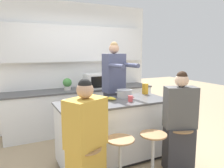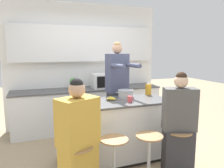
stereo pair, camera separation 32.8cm
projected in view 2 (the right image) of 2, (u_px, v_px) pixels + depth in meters
The scene contains 18 objects.
ground_plane at pixel (114, 160), 3.40m from camera, with size 16.00×16.00×0.00m, color tan.
wall_back at pixel (85, 57), 4.84m from camera, with size 3.39×0.22×2.70m.
back_counter at pixel (89, 108), 4.73m from camera, with size 3.15×0.62×0.88m.
kitchen_island at pixel (114, 131), 3.33m from camera, with size 1.71×0.70×0.94m.
bar_stool_center_left at pixel (114, 162), 2.69m from camera, with size 0.38×0.38×0.63m.
bar_stool_center_right at pixel (149, 158), 2.80m from camera, with size 0.38×0.38×0.63m.
bar_stool_rightmost at pixel (178, 152), 2.96m from camera, with size 0.38×0.38×0.63m.
person_cooking at pixel (117, 94), 3.85m from camera, with size 0.44×0.63×1.83m.
person_wrapped_blanket at pixel (78, 142), 2.47m from camera, with size 0.52×0.45×1.39m.
person_seated_near at pixel (179, 129), 2.94m from camera, with size 0.48×0.38×1.42m.
cooking_pot at pixel (126, 94), 3.51m from camera, with size 0.34×0.25×0.12m.
fruit_bowl at pixel (69, 101), 3.12m from camera, with size 0.22×0.22×0.06m.
coffee_cup_near at pixel (86, 100), 3.18m from camera, with size 0.10×0.07×0.08m.
coffee_cup_far at pixel (130, 99), 3.20m from camera, with size 0.10×0.07×0.09m.
banana_bunch at pixel (111, 99), 3.31m from camera, with size 0.18×0.13×0.06m.
juice_carton at pixel (148, 89), 3.71m from camera, with size 0.07×0.07×0.20m.
microwave at pixel (104, 81), 4.72m from camera, with size 0.52×0.39×0.31m.
potted_plant at pixel (74, 83), 4.54m from camera, with size 0.18×0.18×0.25m.
Camera 2 is at (-1.12, -2.98, 1.69)m, focal length 35.00 mm.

